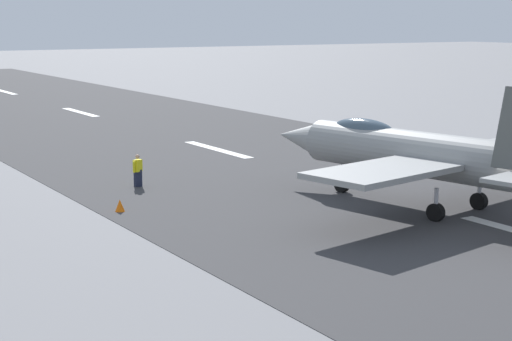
% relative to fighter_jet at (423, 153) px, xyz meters
% --- Properties ---
extents(fighter_jet, '(17.23, 14.89, 5.67)m').
position_rel_fighter_jet_xyz_m(fighter_jet, '(0.00, 0.00, 0.00)').
color(fighter_jet, gray).
rests_on(fighter_jet, ground).
extents(crew_person, '(0.47, 0.61, 1.64)m').
position_rel_fighter_jet_xyz_m(crew_person, '(10.98, 8.78, -1.65)').
color(crew_person, '#1E2338').
rests_on(crew_person, ground).
extents(marker_cone_mid, '(0.44, 0.44, 0.55)m').
position_rel_fighter_jet_xyz_m(marker_cone_mid, '(6.26, 11.68, -2.19)').
color(marker_cone_mid, orange).
rests_on(marker_cone_mid, ground).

